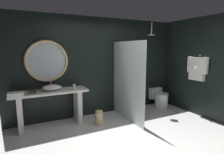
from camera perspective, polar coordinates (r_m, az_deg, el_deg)
ground_plane at (r=3.69m, az=8.52°, el=-20.10°), size 5.76×5.76×0.00m
back_wall_panel at (r=4.92m, az=-3.93°, el=3.31°), size 4.80×0.10×2.60m
side_wall_right at (r=5.44m, az=24.77°, el=3.05°), size 0.10×2.47×2.60m
vanity_counter at (r=4.40m, az=-18.91°, el=-7.86°), size 1.68×0.52×0.84m
vessel_sink at (r=4.35m, az=-18.48°, el=-3.20°), size 0.43×0.35×0.23m
tumbler_cup at (r=4.41m, az=-11.92°, el=-2.88°), size 0.07×0.07×0.11m
tissue_box at (r=4.24m, az=-23.88°, el=-4.26°), size 0.15×0.12×0.06m
round_wall_mirror at (r=4.47m, az=-19.96°, el=4.77°), size 0.98×0.07×0.98m
shower_glass_panel at (r=4.48m, az=4.98°, el=-1.39°), size 0.02×1.44×1.96m
rain_shower_head at (r=5.13m, az=12.44°, el=13.30°), size 0.19×0.19×0.36m
hanging_bathrobe at (r=5.21m, az=25.43°, el=2.67°), size 0.20×0.60×0.66m
toilet at (r=5.77m, az=14.91°, el=-6.55°), size 0.41×0.59×0.56m
waste_bin at (r=4.38m, az=-4.11°, el=-12.58°), size 0.18×0.18×0.35m
folded_hand_towel at (r=4.13m, az=-28.22°, el=-4.83°), size 0.30×0.22×0.08m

